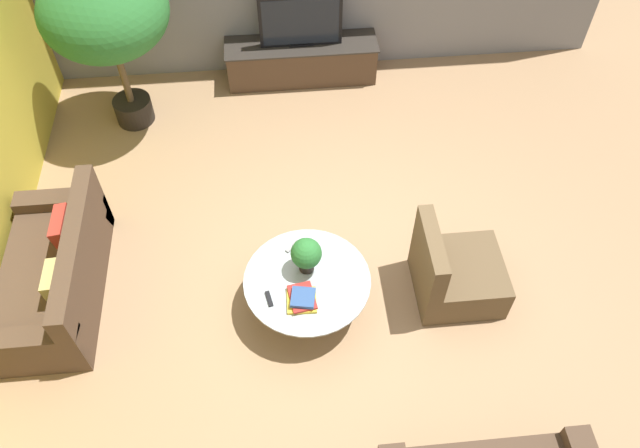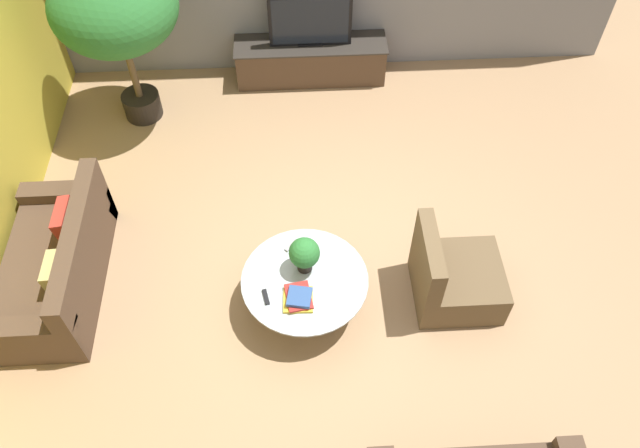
{
  "view_description": "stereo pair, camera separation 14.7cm",
  "coord_description": "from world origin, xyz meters",
  "px_view_note": "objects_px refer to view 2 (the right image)",
  "views": [
    {
      "loc": [
        -0.52,
        -3.56,
        5.16
      ],
      "look_at": [
        -0.17,
        0.07,
        0.55
      ],
      "focal_mm": 35.0,
      "sensor_mm": 36.0,
      "label": 1
    },
    {
      "loc": [
        -0.37,
        -3.57,
        5.16
      ],
      "look_at": [
        -0.17,
        0.07,
        0.55
      ],
      "focal_mm": 35.0,
      "sensor_mm": 36.0,
      "label": 2
    }
  ],
  "objects_px": {
    "potted_palm_tall": "(115,10)",
    "armchair_wicker": "(453,278)",
    "couch_by_wall": "(58,266)",
    "television": "(310,21)",
    "media_console": "(311,60)",
    "potted_plant_tabletop": "(304,254)",
    "coffee_table": "(305,287)"
  },
  "relations": [
    {
      "from": "potted_palm_tall",
      "to": "armchair_wicker",
      "type": "bearing_deg",
      "value": -40.4
    },
    {
      "from": "couch_by_wall",
      "to": "armchair_wicker",
      "type": "xyz_separation_m",
      "value": [
        3.72,
        -0.33,
        -0.01
      ]
    },
    {
      "from": "television",
      "to": "couch_by_wall",
      "type": "relative_size",
      "value": 0.57
    },
    {
      "from": "media_console",
      "to": "couch_by_wall",
      "type": "distance_m",
      "value": 3.96
    },
    {
      "from": "potted_palm_tall",
      "to": "potted_plant_tabletop",
      "type": "distance_m",
      "value": 3.36
    },
    {
      "from": "coffee_table",
      "to": "potted_palm_tall",
      "type": "distance_m",
      "value": 3.55
    },
    {
      "from": "couch_by_wall",
      "to": "potted_palm_tall",
      "type": "xyz_separation_m",
      "value": [
        0.47,
        2.44,
        1.15
      ]
    },
    {
      "from": "potted_plant_tabletop",
      "to": "media_console",
      "type": "bearing_deg",
      "value": 86.49
    },
    {
      "from": "couch_by_wall",
      "to": "armchair_wicker",
      "type": "relative_size",
      "value": 2.03
    },
    {
      "from": "armchair_wicker",
      "to": "potted_plant_tabletop",
      "type": "height_order",
      "value": "armchair_wicker"
    },
    {
      "from": "coffee_table",
      "to": "potted_palm_tall",
      "type": "height_order",
      "value": "potted_palm_tall"
    },
    {
      "from": "media_console",
      "to": "armchair_wicker",
      "type": "xyz_separation_m",
      "value": [
        1.18,
        -3.36,
        0.0
      ]
    },
    {
      "from": "armchair_wicker",
      "to": "potted_plant_tabletop",
      "type": "xyz_separation_m",
      "value": [
        -1.38,
        0.09,
        0.37
      ]
    },
    {
      "from": "coffee_table",
      "to": "armchair_wicker",
      "type": "height_order",
      "value": "armchair_wicker"
    },
    {
      "from": "coffee_table",
      "to": "armchair_wicker",
      "type": "relative_size",
      "value": 1.35
    },
    {
      "from": "television",
      "to": "potted_palm_tall",
      "type": "bearing_deg",
      "value": -163.94
    },
    {
      "from": "coffee_table",
      "to": "potted_plant_tabletop",
      "type": "relative_size",
      "value": 3.08
    },
    {
      "from": "television",
      "to": "coffee_table",
      "type": "bearing_deg",
      "value": -93.5
    },
    {
      "from": "media_console",
      "to": "potted_plant_tabletop",
      "type": "height_order",
      "value": "potted_plant_tabletop"
    },
    {
      "from": "television",
      "to": "coffee_table",
      "type": "relative_size",
      "value": 0.86
    },
    {
      "from": "media_console",
      "to": "coffee_table",
      "type": "relative_size",
      "value": 1.63
    },
    {
      "from": "coffee_table",
      "to": "couch_by_wall",
      "type": "xyz_separation_m",
      "value": [
        -2.33,
        0.36,
        -0.02
      ]
    },
    {
      "from": "media_console",
      "to": "couch_by_wall",
      "type": "relative_size",
      "value": 1.09
    },
    {
      "from": "media_console",
      "to": "couch_by_wall",
      "type": "xyz_separation_m",
      "value": [
        -2.54,
        -3.04,
        0.02
      ]
    },
    {
      "from": "armchair_wicker",
      "to": "potted_plant_tabletop",
      "type": "distance_m",
      "value": 1.43
    },
    {
      "from": "media_console",
      "to": "potted_palm_tall",
      "type": "distance_m",
      "value": 2.45
    },
    {
      "from": "media_console",
      "to": "coffee_table",
      "type": "xyz_separation_m",
      "value": [
        -0.21,
        -3.4,
        0.03
      ]
    },
    {
      "from": "armchair_wicker",
      "to": "potted_plant_tabletop",
      "type": "relative_size",
      "value": 2.28
    },
    {
      "from": "potted_plant_tabletop",
      "to": "armchair_wicker",
      "type": "bearing_deg",
      "value": -3.64
    },
    {
      "from": "media_console",
      "to": "couch_by_wall",
      "type": "height_order",
      "value": "couch_by_wall"
    },
    {
      "from": "coffee_table",
      "to": "couch_by_wall",
      "type": "relative_size",
      "value": 0.66
    },
    {
      "from": "media_console",
      "to": "potted_plant_tabletop",
      "type": "distance_m",
      "value": 3.3
    }
  ]
}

